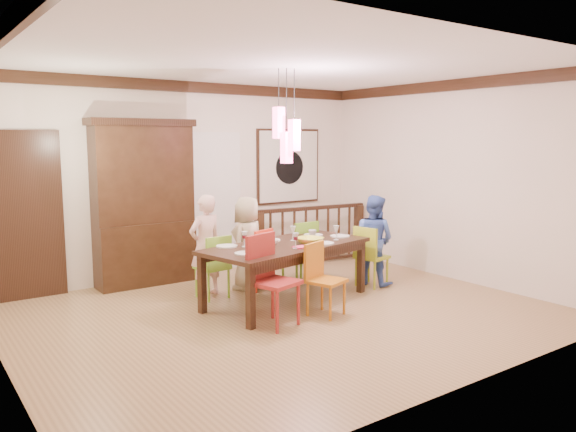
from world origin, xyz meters
TOP-DOWN VIEW (x-y plane):
  - floor at (0.00, 0.00)m, footprint 6.00×6.00m
  - ceiling at (0.00, 0.00)m, footprint 6.00×6.00m
  - wall_back at (0.00, 2.50)m, footprint 6.00×0.00m
  - wall_right at (3.00, 0.00)m, footprint 0.00×5.00m
  - crown_molding at (0.00, 0.00)m, footprint 6.00×5.00m
  - panel_door at (-2.40, 2.45)m, footprint 1.04×0.07m
  - white_doorway at (0.35, 2.46)m, footprint 0.97×0.05m
  - painting at (1.80, 2.46)m, footprint 1.25×0.06m
  - pendant_cluster at (0.28, 0.38)m, footprint 0.27×0.21m
  - dining_table at (0.28, 0.38)m, footprint 2.35×1.42m
  - chair_far_left at (-0.39, 1.10)m, footprint 0.40×0.40m
  - chair_far_mid at (0.29, 1.15)m, footprint 0.49×0.49m
  - chair_far_right at (1.00, 1.08)m, footprint 0.41×0.41m
  - chair_near_left at (-0.35, -0.30)m, footprint 0.57×0.57m
  - chair_near_mid at (0.35, -0.34)m, footprint 0.48×0.48m
  - chair_end_right at (1.72, 0.33)m, footprint 0.45×0.45m
  - china_hutch at (-0.82, 2.30)m, footprint 1.48×0.46m
  - balustrade at (1.90, 1.95)m, footprint 2.07×0.27m
  - person_far_left at (-0.40, 1.25)m, footprint 0.54×0.40m
  - person_far_mid at (0.22, 1.21)m, footprint 0.74×0.65m
  - person_end_right at (1.82, 0.41)m, footprint 0.64×0.73m
  - serving_bowl at (0.53, 0.22)m, footprint 0.40×0.40m
  - small_bowl at (0.10, 0.46)m, footprint 0.23×0.23m
  - cup_left at (-0.22, 0.23)m, footprint 0.15×0.15m
  - cup_right at (0.85, 0.57)m, footprint 0.11×0.11m
  - plate_far_left at (-0.42, 0.64)m, footprint 0.26×0.26m
  - plate_far_mid at (0.24, 0.68)m, footprint 0.26×0.26m
  - plate_far_right at (0.94, 0.67)m, footprint 0.26×0.26m
  - plate_near_left at (-0.46, 0.13)m, footprint 0.26×0.26m
  - plate_near_mid at (0.67, 0.11)m, footprint 0.26×0.26m
  - plate_end_right at (1.18, 0.39)m, footprint 0.26×0.26m
  - wine_glass_a at (-0.25, 0.51)m, footprint 0.08×0.08m
  - wine_glass_b at (0.49, 0.52)m, footprint 0.08×0.08m
  - wine_glass_c at (0.20, 0.07)m, footprint 0.08×0.08m
  - wine_glass_d at (0.97, 0.22)m, footprint 0.08×0.08m
  - napkin at (0.29, 0.07)m, footprint 0.18×0.14m

SIDE VIEW (x-z plane):
  - floor at x=0.00m, z-range 0.00..0.00m
  - chair_far_left at x=-0.39m, z-range 0.06..0.89m
  - chair_far_mid at x=0.29m, z-range 0.06..0.90m
  - chair_near_mid at x=0.35m, z-range 0.06..0.91m
  - chair_end_right at x=1.72m, z-range 0.06..0.91m
  - balustrade at x=1.90m, z-range 0.02..0.98m
  - chair_far_right at x=1.00m, z-range 0.07..0.96m
  - chair_near_left at x=-0.35m, z-range 0.07..1.08m
  - person_end_right at x=1.82m, z-range 0.00..1.27m
  - person_far_mid at x=0.22m, z-range 0.00..1.28m
  - person_far_left at x=-0.40m, z-range 0.00..1.34m
  - dining_table at x=0.28m, z-range 0.29..1.04m
  - plate_far_left at x=-0.42m, z-range 0.75..0.76m
  - plate_far_mid at x=0.24m, z-range 0.75..0.76m
  - plate_far_right at x=0.94m, z-range 0.75..0.76m
  - plate_near_left at x=-0.46m, z-range 0.75..0.76m
  - plate_near_mid at x=0.67m, z-range 0.75..0.76m
  - plate_end_right at x=1.18m, z-range 0.75..0.76m
  - napkin at x=0.29m, z-range 0.75..0.76m
  - small_bowl at x=0.10m, z-range 0.75..0.81m
  - serving_bowl at x=0.53m, z-range 0.75..0.83m
  - cup_left at x=-0.22m, z-range 0.75..0.85m
  - cup_right at x=0.85m, z-range 0.75..0.85m
  - wine_glass_a at x=-0.25m, z-range 0.75..0.94m
  - wine_glass_b at x=0.49m, z-range 0.75..0.94m
  - wine_glass_c at x=0.20m, z-range 0.75..0.94m
  - wine_glass_d at x=0.97m, z-range 0.75..0.94m
  - panel_door at x=-2.40m, z-range -0.07..2.17m
  - white_doorway at x=0.35m, z-range -0.06..2.16m
  - china_hutch at x=-0.82m, z-range 0.00..2.34m
  - wall_back at x=0.00m, z-range -1.55..4.45m
  - wall_right at x=3.00m, z-range -1.05..3.95m
  - painting at x=1.80m, z-range 0.97..2.22m
  - pendant_cluster at x=0.28m, z-range 1.54..2.68m
  - crown_molding at x=0.00m, z-range 2.74..2.90m
  - ceiling at x=0.00m, z-range 2.90..2.90m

